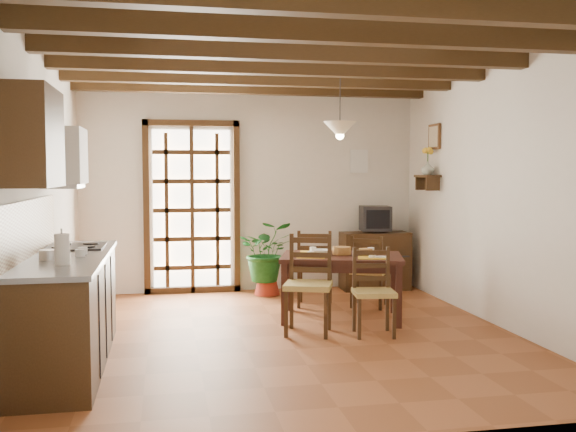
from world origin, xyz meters
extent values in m
plane|color=brown|center=(0.00, 0.00, 0.00)|extent=(5.00, 5.00, 0.00)
cube|color=silver|center=(0.00, 2.50, 1.40)|extent=(4.50, 0.02, 2.80)
cube|color=silver|center=(0.00, -2.50, 1.40)|extent=(4.50, 0.02, 2.80)
cube|color=silver|center=(-2.25, 0.00, 1.40)|extent=(0.02, 5.00, 2.80)
cube|color=silver|center=(2.25, 0.00, 1.40)|extent=(0.02, 5.00, 2.80)
cube|color=white|center=(0.00, 0.00, 2.80)|extent=(4.50, 5.00, 0.02)
cube|color=#301F0E|center=(0.00, -2.10, 2.69)|extent=(4.50, 0.14, 0.20)
cube|color=#301F0E|center=(0.00, -1.26, 2.69)|extent=(4.50, 0.14, 0.20)
cube|color=#301F0E|center=(0.00, -0.42, 2.69)|extent=(4.50, 0.14, 0.20)
cube|color=#301F0E|center=(0.00, 0.42, 2.69)|extent=(4.50, 0.14, 0.20)
cube|color=#301F0E|center=(0.00, 1.26, 2.69)|extent=(4.50, 0.14, 0.20)
cube|color=#301F0E|center=(0.00, 2.10, 2.69)|extent=(4.50, 0.14, 0.20)
cube|color=white|center=(-0.80, 2.49, 1.10)|extent=(1.01, 0.02, 2.11)
cube|color=#322010|center=(-0.80, 2.44, 2.24)|extent=(1.26, 0.10, 0.08)
cube|color=#322010|center=(-1.39, 2.44, 1.10)|extent=(0.08, 0.10, 2.28)
cube|color=#322010|center=(-0.21, 2.44, 1.10)|extent=(0.08, 0.10, 2.28)
cube|color=#322010|center=(-0.80, 2.42, 1.10)|extent=(1.01, 0.03, 2.02)
cube|color=#322010|center=(-1.95, -0.60, 0.44)|extent=(0.60, 2.20, 0.88)
cube|color=slate|center=(-1.95, -0.60, 0.90)|extent=(0.64, 2.25, 0.04)
cube|color=tan|center=(-2.23, -0.60, 1.13)|extent=(0.02, 2.20, 0.50)
cube|color=#322010|center=(-2.08, -1.30, 1.85)|extent=(0.35, 0.80, 0.70)
cube|color=white|center=(-2.05, -0.05, 1.75)|extent=(0.38, 0.60, 0.50)
cube|color=silver|center=(-2.05, -0.05, 1.48)|extent=(0.32, 0.55, 0.04)
cube|color=black|center=(-1.95, -0.05, 0.93)|extent=(0.50, 0.55, 0.02)
cylinder|color=white|center=(-1.90, -1.15, 1.03)|extent=(0.11, 0.11, 0.24)
cylinder|color=silver|center=(-2.05, -0.85, 0.95)|extent=(0.14, 0.14, 0.10)
cube|color=#361911|center=(0.73, 0.59, 0.68)|extent=(1.47, 1.16, 0.05)
cube|color=#361911|center=(0.73, 0.59, 0.61)|extent=(1.32, 1.04, 0.09)
cube|color=#361911|center=(1.40, 0.78, 0.33)|extent=(0.08, 0.08, 0.65)
cube|color=#361911|center=(0.26, 1.10, 0.33)|extent=(0.08, 0.08, 0.65)
cube|color=#361911|center=(1.20, 0.08, 0.33)|extent=(0.08, 0.08, 0.65)
cube|color=#361911|center=(0.06, 0.41, 0.33)|extent=(0.08, 0.08, 0.65)
cube|color=tan|center=(0.23, 0.04, 0.48)|extent=(0.57, 0.56, 0.05)
cube|color=#322010|center=(0.30, 0.21, 0.73)|extent=(0.44, 0.19, 0.49)
cube|color=#322010|center=(0.23, 0.04, 0.24)|extent=(0.54, 0.53, 0.48)
cube|color=tan|center=(0.85, -0.14, 0.42)|extent=(0.44, 0.42, 0.05)
cube|color=#322010|center=(0.88, 0.02, 0.64)|extent=(0.40, 0.09, 0.43)
cube|color=#322010|center=(0.85, -0.14, 0.21)|extent=(0.42, 0.40, 0.42)
cube|color=tan|center=(0.61, 1.33, 0.45)|extent=(0.52, 0.50, 0.05)
cube|color=#322010|center=(0.56, 1.17, 0.69)|extent=(0.42, 0.15, 0.46)
cube|color=#322010|center=(0.61, 1.33, 0.23)|extent=(0.49, 0.48, 0.45)
cube|color=tan|center=(1.23, 1.15, 0.43)|extent=(0.53, 0.53, 0.05)
cube|color=#322010|center=(1.15, 1.01, 0.64)|extent=(0.36, 0.23, 0.44)
cube|color=#322010|center=(1.23, 1.15, 0.21)|extent=(0.51, 0.50, 0.43)
cube|color=gold|center=(0.41, 0.39, 0.65)|extent=(0.30, 0.22, 0.01)
cube|color=gold|center=(1.05, 0.39, 0.65)|extent=(0.30, 0.22, 0.01)
cube|color=gold|center=(0.41, 0.80, 0.65)|extent=(0.30, 0.22, 0.01)
cube|color=gold|center=(1.05, 0.80, 0.65)|extent=(0.30, 0.22, 0.01)
cylinder|color=olive|center=(0.73, 0.59, 0.70)|extent=(0.20, 0.20, 0.08)
imported|color=white|center=(0.52, 0.70, 0.73)|extent=(0.28, 0.28, 0.05)
cube|color=#322010|center=(1.66, 2.23, 0.39)|extent=(0.93, 0.44, 0.78)
cube|color=black|center=(1.66, 2.23, 0.97)|extent=(0.43, 0.40, 0.33)
cube|color=black|center=(1.66, 2.05, 0.97)|extent=(0.32, 0.06, 0.25)
cube|color=white|center=(1.50, 2.48, 1.75)|extent=(0.25, 0.03, 0.32)
cone|color=maroon|center=(0.14, 2.08, 0.11)|extent=(0.33, 0.33, 0.20)
imported|color=#144C19|center=(0.14, 2.08, 0.57)|extent=(2.01, 1.78, 2.05)
cube|color=#322010|center=(2.14, 1.60, 1.55)|extent=(0.20, 0.42, 0.03)
cube|color=#322010|center=(2.14, 1.43, 1.46)|extent=(0.18, 0.03, 0.18)
cube|color=#322010|center=(2.14, 1.77, 1.46)|extent=(0.18, 0.03, 0.18)
imported|color=#B2BFB2|center=(2.14, 1.60, 1.65)|extent=(0.15, 0.15, 0.15)
sphere|color=gold|center=(2.14, 1.60, 1.86)|extent=(0.14, 0.14, 0.14)
cylinder|color=#144C19|center=(2.14, 1.60, 1.71)|extent=(0.01, 0.01, 0.28)
cube|color=brown|center=(2.23, 1.60, 2.05)|extent=(0.03, 0.32, 0.32)
cube|color=#C3B292|center=(2.21, 1.60, 2.05)|extent=(0.01, 0.26, 0.26)
cylinder|color=black|center=(0.73, 0.69, 2.45)|extent=(0.01, 0.01, 0.70)
cone|color=#FFF3CD|center=(0.73, 0.69, 2.08)|extent=(0.36, 0.36, 0.14)
sphere|color=#FFD88C|center=(0.73, 0.69, 2.00)|extent=(0.09, 0.09, 0.09)
camera|label=1|loc=(-1.14, -6.09, 1.61)|focal=40.00mm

